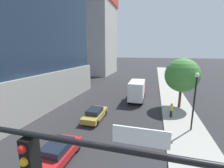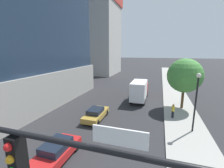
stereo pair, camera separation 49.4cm
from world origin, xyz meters
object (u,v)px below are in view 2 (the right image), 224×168
(car_red, at_px, (56,152))
(car_gold, at_px, (96,114))
(construction_building, at_px, (99,32))
(box_truck, at_px, (139,90))
(street_lamp, at_px, (197,94))
(street_tree, at_px, (185,76))
(pedestrian_yellow_shirt, at_px, (173,111))

(car_red, distance_m, car_gold, 7.52)
(construction_building, bearing_deg, box_truck, -57.27)
(street_lamp, xyz_separation_m, car_red, (-10.55, -7.57, -3.27))
(construction_building, height_order, street_lamp, construction_building)
(car_red, relative_size, box_truck, 0.65)
(street_tree, height_order, car_gold, street_tree)
(construction_building, bearing_deg, car_red, -72.28)
(car_red, xyz_separation_m, box_truck, (4.04, 16.25, 1.11))
(car_red, distance_m, pedestrian_yellow_shirt, 13.67)
(construction_building, distance_m, car_red, 49.10)
(box_truck, xyz_separation_m, pedestrian_yellow_shirt, (4.82, -5.83, -0.82))
(construction_building, bearing_deg, car_gold, -69.00)
(street_lamp, distance_m, pedestrian_yellow_shirt, 4.46)
(construction_building, relative_size, street_lamp, 6.06)
(construction_building, xyz_separation_m, street_lamp, (24.86, -37.24, -10.81))
(street_lamp, relative_size, car_red, 1.33)
(street_lamp, height_order, street_tree, street_tree)
(construction_building, height_order, pedestrian_yellow_shirt, construction_building)
(construction_building, xyz_separation_m, street_tree, (24.65, -30.48, -10.02))
(car_gold, height_order, box_truck, box_truck)
(pedestrian_yellow_shirt, bearing_deg, street_lamp, -59.23)
(construction_building, relative_size, pedestrian_yellow_shirt, 20.73)
(street_tree, distance_m, box_truck, 7.21)
(street_tree, distance_m, car_red, 18.12)
(street_tree, bearing_deg, car_red, -125.80)
(construction_building, height_order, street_tree, construction_building)
(car_gold, xyz_separation_m, box_truck, (4.04, 8.73, 1.16))
(street_lamp, xyz_separation_m, car_gold, (-10.55, -0.05, -3.32))
(street_lamp, distance_m, car_gold, 11.06)
(street_lamp, height_order, box_truck, street_lamp)
(construction_building, bearing_deg, pedestrian_yellow_shirt, -56.03)
(street_lamp, xyz_separation_m, box_truck, (-6.51, 8.68, -2.16))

